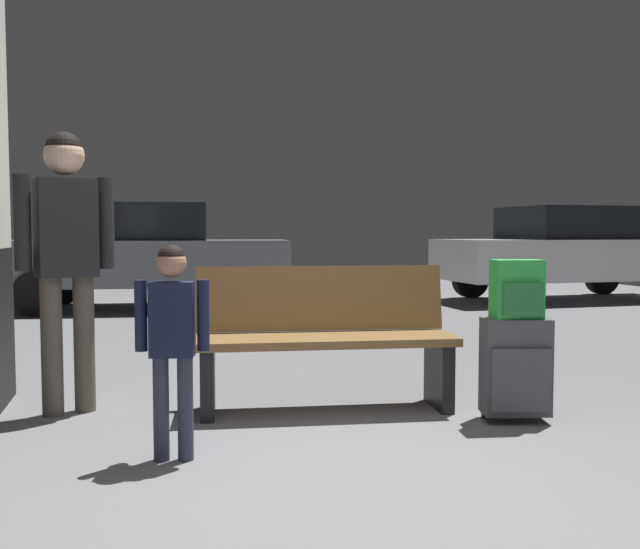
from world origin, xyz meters
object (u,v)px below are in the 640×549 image
object	(u,v)px
child	(172,328)
parked_car_far	(142,253)
adult	(66,241)
backpack_bright	(517,290)
bench	(324,338)
suitcase	(516,367)
parked_car_side	(569,251)

from	to	relation	value
child	parked_car_far	bearing A→B (deg)	90.87
child	adult	size ratio (longest dim) A/B	0.61
backpack_bright	parked_car_far	xyz separation A→B (m)	(-2.07, 6.78, 0.03)
bench	suitcase	world-z (taller)	bench
parked_car_far	child	bearing A→B (deg)	-89.13
suitcase	child	distance (m)	2.00
adult	parked_car_side	size ratio (longest dim) A/B	0.41
child	parked_car_side	world-z (taller)	parked_car_side
child	adult	bearing A→B (deg)	118.51
suitcase	adult	xyz separation A→B (m)	(-2.53, 0.86, 0.73)
backpack_bright	parked_car_far	bearing A→B (deg)	106.95
suitcase	child	size ratio (longest dim) A/B	0.58
parked_car_far	suitcase	bearing A→B (deg)	-73.05
suitcase	backpack_bright	world-z (taller)	backpack_bright
backpack_bright	child	xyz separation A→B (m)	(-1.96, -0.20, -0.13)
backpack_bright	parked_car_far	distance (m)	7.09
bench	parked_car_side	distance (m)	8.04
parked_car_far	parked_car_side	bearing A→B (deg)	-4.13
parked_car_far	parked_car_side	xyz separation A→B (m)	(6.72, -0.48, 0.00)
child	parked_car_far	world-z (taller)	parked_car_far
adult	child	bearing A→B (deg)	-61.49
adult	parked_car_side	xyz separation A→B (m)	(7.19, 5.44, -0.25)
suitcase	parked_car_side	bearing A→B (deg)	53.53
backpack_bright	parked_car_side	distance (m)	7.83
parked_car_side	adult	bearing A→B (deg)	-142.87
bench	adult	bearing A→B (deg)	170.16
adult	parked_car_far	xyz separation A→B (m)	(0.47, 5.93, -0.25)
backpack_bright	suitcase	bearing A→B (deg)	127.19
suitcase	child	world-z (taller)	child
bench	suitcase	bearing A→B (deg)	-30.63
parked_car_side	suitcase	bearing A→B (deg)	-126.47
bench	suitcase	size ratio (longest dim) A/B	2.74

